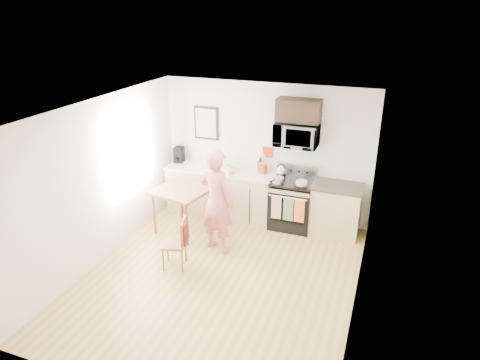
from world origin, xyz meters
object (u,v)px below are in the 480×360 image
(chair, at_px, (181,237))
(cake, at_px, (302,183))
(person, at_px, (217,201))
(range, at_px, (292,205))
(dining_table, at_px, (182,194))
(microwave, at_px, (297,135))

(chair, distance_m, cake, 2.34)
(person, relative_size, cake, 7.27)
(range, relative_size, person, 0.65)
(person, xyz_separation_m, dining_table, (-0.82, 0.36, -0.15))
(cake, bearing_deg, dining_table, -160.58)
(range, distance_m, person, 1.63)
(person, distance_m, chair, 0.85)
(microwave, relative_size, dining_table, 0.81)
(range, xyz_separation_m, cake, (0.19, -0.16, 0.53))
(chair, height_order, cake, cake)
(chair, xyz_separation_m, cake, (1.49, 1.76, 0.43))
(range, relative_size, dining_table, 1.25)
(cake, bearing_deg, chair, -130.16)
(person, bearing_deg, cake, -120.16)
(chair, bearing_deg, dining_table, 99.49)
(dining_table, bearing_deg, microwave, 28.14)
(dining_table, bearing_deg, person, -23.70)
(microwave, distance_m, dining_table, 2.28)
(microwave, xyz_separation_m, chair, (-1.30, -2.02, -1.22))
(chair, bearing_deg, range, 39.83)
(person, xyz_separation_m, chair, (-0.32, -0.70, -0.36))
(range, bearing_deg, microwave, 90.06)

